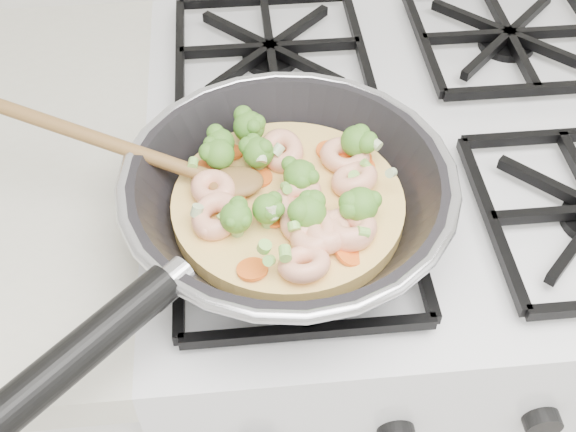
{
  "coord_description": "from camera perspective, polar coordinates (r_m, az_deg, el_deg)",
  "views": [
    {
      "loc": [
        -0.2,
        1.11,
        1.44
      ],
      "look_at": [
        -0.16,
        1.56,
        0.93
      ],
      "focal_mm": 45.21,
      "sensor_mm": 36.0,
      "label": 1
    }
  ],
  "objects": [
    {
      "name": "stove",
      "position": [
        1.16,
        7.11,
        -9.9
      ],
      "size": [
        0.6,
        0.6,
        0.92
      ],
      "color": "silver",
      "rests_on": "ground"
    },
    {
      "name": "skillet",
      "position": [
        0.66,
        -0.33,
        1.4
      ],
      "size": [
        0.44,
        0.4,
        0.1
      ],
      "rotation": [
        0.0,
        0.0,
        0.13
      ],
      "color": "black",
      "rests_on": "stove"
    }
  ]
}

